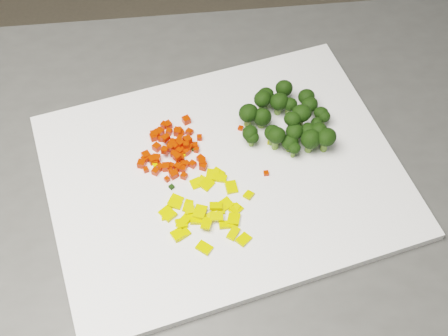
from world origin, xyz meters
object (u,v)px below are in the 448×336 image
(cutting_board, at_px, (224,175))
(pepper_pile, at_px, (210,207))
(counter_block, at_px, (238,322))
(carrot_pile, at_px, (175,144))
(broccoli_pile, at_px, (290,119))

(cutting_board, bearing_deg, pepper_pile, -88.70)
(pepper_pile, bearing_deg, cutting_board, 91.30)
(counter_block, xyz_separation_m, pepper_pile, (-0.03, -0.04, 0.47))
(counter_block, bearing_deg, carrot_pile, 160.37)
(carrot_pile, height_order, pepper_pile, carrot_pile)
(pepper_pile, bearing_deg, broccoli_pile, 67.55)
(cutting_board, relative_size, carrot_pile, 4.50)
(carrot_pile, bearing_deg, counter_block, -19.63)
(counter_block, relative_size, cutting_board, 2.28)
(counter_block, distance_m, pepper_pile, 0.47)
(carrot_pile, relative_size, broccoli_pile, 0.83)
(cutting_board, xyz_separation_m, carrot_pile, (-0.08, 0.02, 0.02))
(counter_block, distance_m, carrot_pile, 0.49)
(counter_block, height_order, carrot_pile, carrot_pile)
(counter_block, height_order, cutting_board, cutting_board)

